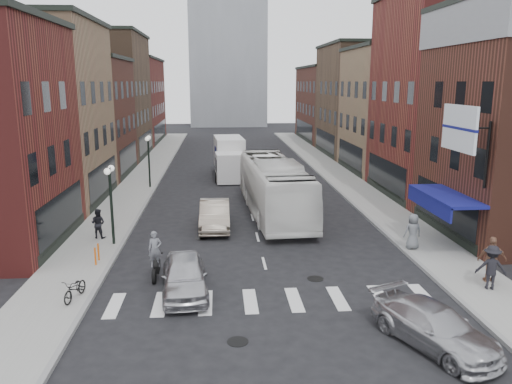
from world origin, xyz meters
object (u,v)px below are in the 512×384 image
ped_right_a (491,267)px  ped_right_b (492,260)px  ped_right_c (413,231)px  bike_rack (97,254)px  box_truck (229,158)px  parked_bicycle (75,289)px  ped_left_solo (98,223)px  streetlamp_far (149,152)px  sedan_left_far (215,215)px  streetlamp_near (111,190)px  curb_car (434,327)px  transit_bus (274,187)px  motorcycle_rider (155,256)px  billboard_sign (461,130)px  sedan_left_near (184,276)px

ped_right_a → ped_right_b: 0.76m
ped_right_b → ped_right_c: bearing=-57.3°
bike_rack → box_truck: box_truck is taller
parked_bicycle → bike_rack: bearing=104.2°
ped_left_solo → ped_right_a: 18.76m
streetlamp_far → sedan_left_far: streetlamp_far is taller
streetlamp_near → curb_car: (12.08, -10.70, -2.26)m
streetlamp_far → ped_right_a: bearing=-52.5°
streetlamp_near → curb_car: bearing=-41.5°
ped_right_b → ped_right_c: (-1.62, 4.29, -0.08)m
curb_car → ped_right_b: ped_right_b is taller
transit_bus → parked_bicycle: (-8.90, -12.30, -1.19)m
streetlamp_far → transit_bus: size_ratio=0.33×
motorcycle_rider → ped_right_b: 13.91m
box_truck → ped_right_c: (8.50, -20.34, -0.64)m
billboard_sign → streetlamp_far: (-15.99, 17.50, -3.22)m
streetlamp_far → sedan_left_near: 20.58m
box_truck → bike_rack: bearing=-111.2°
sedan_left_near → ped_left_solo: (-4.94, 7.11, 0.20)m
streetlamp_far → curb_car: (12.08, -24.70, -2.26)m
sedan_left_near → ped_right_a: ped_right_a is taller
motorcycle_rider → bike_rack: bearing=142.0°
sedan_left_near → ped_right_c: 11.61m
motorcycle_rider → curb_car: 11.39m
motorcycle_rider → sedan_left_near: size_ratio=0.48×
transit_bus → ped_right_c: (6.00, -7.59, -0.72)m
ped_right_c → transit_bus: bearing=-57.5°
streetlamp_far → transit_bus: bearing=-43.4°
streetlamp_far → bike_rack: 16.87m
parked_bicycle → ped_right_c: bearing=30.3°
transit_bus → sedan_left_far: transit_bus is taller
billboard_sign → sedan_left_far: size_ratio=0.78×
parked_bicycle → ped_right_b: ped_right_b is taller
bike_rack → parked_bicycle: bearing=-88.5°
bike_rack → box_truck: bearing=72.9°
streetlamp_far → bike_rack: size_ratio=5.14×
billboard_sign → motorcycle_rider: 14.34m
sedan_left_far → ped_left_solo: bearing=-163.6°
ped_left_solo → ped_right_b: size_ratio=0.82×
ped_right_a → streetlamp_far: bearing=-32.0°
motorcycle_rider → ped_right_c: size_ratio=1.17×
billboard_sign → curb_car: size_ratio=0.82×
box_truck → curb_car: box_truck is taller
streetlamp_near → streetlamp_far: size_ratio=1.00×
sedan_left_near → sedan_left_far: (1.14, 8.89, 0.05)m
box_truck → ped_right_c: bearing=-71.4°
ped_left_solo → ped_right_b: bearing=173.7°
sedan_left_near → curb_car: sedan_left_near is taller
bike_rack → sedan_left_far: (5.30, 5.51, 0.24)m
streetlamp_near → bike_rack: bearing=-94.2°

